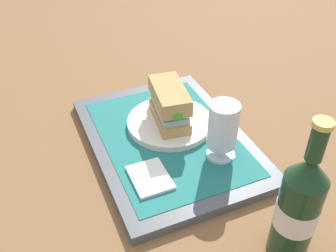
{
  "coord_description": "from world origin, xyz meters",
  "views": [
    {
      "loc": [
        0.61,
        -0.26,
        0.56
      ],
      "look_at": [
        0.0,
        0.0,
        0.05
      ],
      "focal_mm": 42.11,
      "sensor_mm": 36.0,
      "label": 1
    }
  ],
  "objects_px": {
    "plate": "(169,122)",
    "beer_bottle": "(298,208)",
    "beer_glass": "(223,129)",
    "sandwich": "(170,105)"
  },
  "relations": [
    {
      "from": "plate",
      "to": "sandwich",
      "type": "height_order",
      "value": "sandwich"
    },
    {
      "from": "plate",
      "to": "beer_bottle",
      "type": "distance_m",
      "value": 0.37
    },
    {
      "from": "plate",
      "to": "sandwich",
      "type": "distance_m",
      "value": 0.05
    },
    {
      "from": "sandwich",
      "to": "beer_glass",
      "type": "distance_m",
      "value": 0.14
    },
    {
      "from": "plate",
      "to": "beer_bottle",
      "type": "xyz_separation_m",
      "value": [
        0.36,
        0.05,
        0.08
      ]
    },
    {
      "from": "beer_glass",
      "to": "beer_bottle",
      "type": "xyz_separation_m",
      "value": [
        0.23,
        -0.0,
        0.02
      ]
    },
    {
      "from": "plate",
      "to": "beer_bottle",
      "type": "height_order",
      "value": "beer_bottle"
    },
    {
      "from": "sandwich",
      "to": "beer_bottle",
      "type": "bearing_deg",
      "value": 16.4
    },
    {
      "from": "plate",
      "to": "beer_glass",
      "type": "bearing_deg",
      "value": 21.5
    },
    {
      "from": "plate",
      "to": "beer_bottle",
      "type": "bearing_deg",
      "value": 8.08
    }
  ]
}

